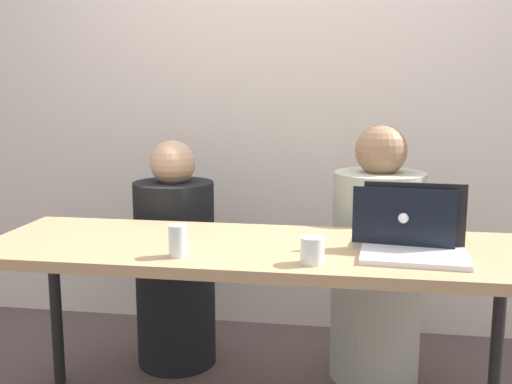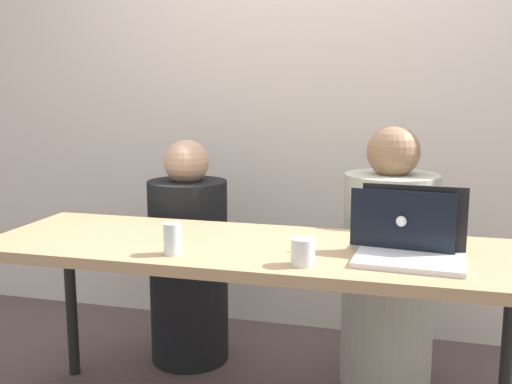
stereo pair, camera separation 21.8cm
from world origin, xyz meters
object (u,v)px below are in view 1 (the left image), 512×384
at_px(person_on_right, 377,268).
at_px(water_glass_right, 312,252).
at_px(laptop_back_right, 404,232).
at_px(laptop_front_right, 414,240).
at_px(water_glass_left, 178,243).
at_px(person_on_left, 175,266).

height_order(person_on_right, water_glass_right, person_on_right).
distance_m(laptop_back_right, water_glass_right, 0.41).
xyz_separation_m(person_on_right, laptop_back_right, (0.07, -0.49, 0.29)).
relative_size(laptop_front_right, water_glass_right, 4.14).
distance_m(person_on_right, water_glass_left, 1.06).
distance_m(person_on_left, person_on_right, 0.93).
bearing_deg(water_glass_right, person_on_left, 131.96).
bearing_deg(laptop_front_right, water_glass_right, -151.40).
bearing_deg(water_glass_left, laptop_back_right, 19.41).
bearing_deg(water_glass_right, laptop_front_right, 25.04).
bearing_deg(laptop_back_right, person_on_right, -75.26).
relative_size(laptop_back_right, water_glass_left, 3.48).
height_order(person_on_left, person_on_right, person_on_right).
xyz_separation_m(person_on_right, laptop_front_right, (0.09, -0.62, 0.29)).
height_order(person_on_left, water_glass_right, person_on_left).
bearing_deg(person_on_right, laptop_front_right, 98.77).
height_order(person_on_left, laptop_back_right, person_on_left).
bearing_deg(person_on_right, water_glass_left, 48.33).
xyz_separation_m(person_on_left, water_glass_left, (0.24, -0.76, 0.32)).
bearing_deg(water_glass_right, laptop_back_right, 42.17).
bearing_deg(person_on_left, laptop_back_right, 158.50).
distance_m(person_on_right, water_glass_right, 0.85).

